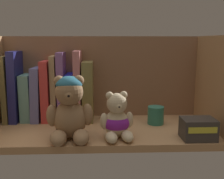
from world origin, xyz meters
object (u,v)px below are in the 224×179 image
Objects in this scene: book_4 at (46,90)px; book_6 at (61,86)px; book_3 at (37,94)px; book_5 at (54,88)px; book_1 at (16,86)px; teddy_bear_larger at (68,109)px; book_0 at (9,88)px; book_9 at (87,91)px; small_product_box at (197,129)px; book_2 at (27,97)px; teddy_bear_smaller at (116,120)px; book_8 at (77,85)px; book_7 at (69,96)px; pillar_candle at (155,115)px.

book_6 is at bearing 0.00° from book_4.
book_3 is 0.82× the size of book_5.
teddy_bear_larger is at bearing -43.62° from book_1.
book_0 is 1.10× the size of book_9.
book_3 is at bearing 180.00° from book_4.
book_1 is 2.59× the size of small_product_box.
book_5 is 20.24cm from teddy_bear_larger.
book_4 is at bearing 180.00° from book_6.
book_0 is 6.67cm from book_2.
book_2 is at bearing 180.00° from book_4.
book_8 is at bearing 122.99° from teddy_bear_smaller.
small_product_box is (22.16, -1.82, -2.23)cm from teddy_bear_smaller.
book_0 is 1.38× the size of book_7.
book_2 is 43.21cm from pillar_candle.
teddy_bear_smaller is (14.77, -18.53, -2.77)cm from book_7.
pillar_candle is 16.30cm from small_product_box.
book_9 is 2.20× the size of small_product_box.
book_8 is at bearing -0.00° from book_2.
book_6 is 1.45× the size of book_7.
book_2 is at bearing 180.00° from book_8.
book_8 reaches higher than book_3.
book_3 is 13.90cm from book_8.
teddy_bear_smaller is at bearing -27.86° from book_0.
book_8 reaches higher than book_4.
book_6 reaches higher than book_3.
book_5 is (15.07, 0.00, -0.04)cm from book_0.
teddy_bear_larger is at bearing -69.11° from book_5.
book_0 is 1.67× the size of teddy_bear_smaller.
book_6 is 5.51cm from book_8.
book_4 is (12.49, 0.00, -0.85)cm from book_0.
pillar_candle is at bearing -12.27° from book_6.
teddy_bear_larger reaches higher than small_product_box.
book_2 is at bearing 158.36° from small_product_box.
pillar_candle is at bearing -10.59° from book_4.
book_4 is 49.66cm from small_product_box.
teddy_bear_larger is 29.25cm from pillar_candle.
book_4 is at bearing 180.00° from book_5.
book_1 is at bearing 180.00° from book_2.
small_product_box is at bearing -21.64° from book_2.
teddy_bear_smaller is 17.92cm from pillar_candle.
book_0 reaches higher than book_2.
pillar_candle is at bearing -8.97° from book_2.
book_3 is 16.95cm from book_9.
book_9 is 3.45× the size of pillar_candle.
teddy_bear_larger is (12.83, -18.76, -0.66)cm from book_3.
book_8 is (13.63, -0.00, 2.74)cm from book_3.
book_5 reaches higher than teddy_bear_larger.
small_product_box is (57.22, -20.36, -8.00)cm from book_0.
book_0 is 9.59cm from book_3.
book_8 is at bearing -0.00° from book_3.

